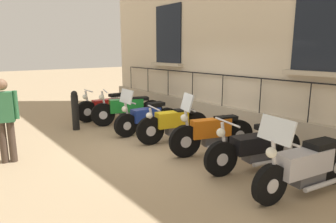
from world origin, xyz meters
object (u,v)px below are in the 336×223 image
Objects in this scene: motorcycle_green at (128,109)px; motorcycle_yellow at (173,124)px; motorcycle_red at (108,107)px; motorcycle_silver at (305,166)px; motorcycle_orange at (212,133)px; bollard at (75,110)px; motorcycle_black at (255,148)px; pedestrian_walking at (5,116)px; motorcycle_blue at (147,118)px.

motorcycle_yellow is at bearing 89.74° from motorcycle_green.
motorcycle_red is 6.62m from motorcycle_silver.
motorcycle_yellow is 0.98× the size of motorcycle_orange.
bollard is at bearing 25.12° from motorcycle_red.
motorcycle_black reaches higher than motorcycle_red.
motorcycle_yellow is at bearing 92.58° from motorcycle_red.
pedestrian_walking is at bearing 19.22° from motorcycle_green.
motorcycle_green is at bearing -160.78° from pedestrian_walking.
motorcycle_red is at bearing -81.07° from motorcycle_green.
motorcycle_blue is at bearing 132.32° from bollard.
motorcycle_black is (-0.10, 2.33, -0.02)m from motorcycle_yellow.
motorcycle_silver is at bearing 79.34° from motorcycle_black.
motorcycle_orange is at bearing 148.66° from pedestrian_walking.
bollard is at bearing -141.89° from pedestrian_walking.
motorcycle_black is at bearing -100.66° from motorcycle_silver.
motorcycle_orange is at bearing 95.24° from motorcycle_blue.
motorcycle_orange is 2.20m from motorcycle_silver.
motorcycle_black is at bearing 108.07° from bollard.
motorcycle_green is 1.27× the size of pedestrian_walking.
pedestrian_walking is (3.53, 1.23, 0.51)m from motorcycle_green.
pedestrian_walking reaches higher than motorcycle_yellow.
motorcycle_black is 5.17m from bollard.
motorcycle_red is 3.22m from motorcycle_yellow.
bollard reaches higher than motorcycle_green.
motorcycle_orange reaches higher than motorcycle_black.
motorcycle_orange is 1.13m from motorcycle_black.
pedestrian_walking is at bearing -42.68° from motorcycle_black.
motorcycle_silver is (0.21, 2.19, -0.00)m from motorcycle_orange.
motorcycle_green is 1.92× the size of bollard.
motorcycle_black is 1.00× the size of motorcycle_silver.
motorcycle_orange reaches higher than motorcycle_red.
motorcycle_black is (-0.09, 4.56, -0.03)m from motorcycle_green.
motorcycle_yellow is 0.90× the size of motorcycle_black.
motorcycle_yellow is 1.21m from motorcycle_orange.
motorcycle_silver is at bearing 90.38° from motorcycle_red.
motorcycle_red is 1.51m from bollard.
motorcycle_yellow is at bearing 95.20° from motorcycle_blue.
pedestrian_walking is at bearing 0.53° from motorcycle_blue.
bollard reaches higher than motorcycle_black.
motorcycle_orange reaches higher than motorcycle_yellow.
pedestrian_walking is (3.51, -1.00, 0.52)m from motorcycle_yellow.
motorcycle_blue is 0.92× the size of motorcycle_silver.
motorcycle_silver reaches higher than motorcycle_red.
motorcycle_black is at bearing 137.32° from pedestrian_walking.
motorcycle_black is at bearing 89.43° from motorcycle_orange.
motorcycle_blue is (-0.05, 2.18, 0.01)m from motorcycle_red.
pedestrian_walking is at bearing 33.31° from motorcycle_red.
bollard is (1.41, -1.55, 0.14)m from motorcycle_blue.
bollard is 2.59m from pedestrian_walking.
motorcycle_red is at bearing -146.69° from pedestrian_walking.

